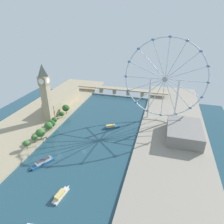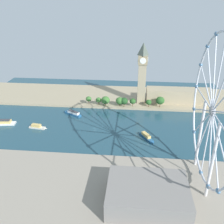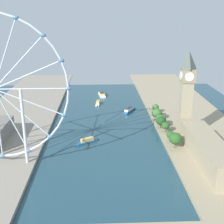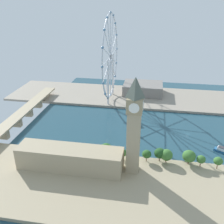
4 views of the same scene
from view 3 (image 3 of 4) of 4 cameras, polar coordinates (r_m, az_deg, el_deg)
The scene contains 10 objects.
ground_plane at distance 351.82m, azimuth -1.70°, elevation -1.81°, with size 375.49×375.49×0.00m, color #234756.
riverbank_left at distance 366.90m, azimuth 14.56°, elevation -1.30°, with size 90.00×520.00×3.00m, color tan.
riverbank_right at distance 365.15m, azimuth -18.05°, elevation -1.73°, with size 90.00×520.00×3.00m, color gray.
clock_tower at distance 296.82m, azimuth 13.89°, elevation 3.35°, with size 13.43×13.43×84.89m.
parliament_block at distance 261.75m, azimuth 17.80°, elevation -7.09°, with size 22.00×92.61×19.93m, color tan.
tree_row_embankment at distance 323.76m, azimuth 9.62°, elevation -1.79°, with size 14.81×109.74×14.89m.
tour_boat_0 at distance 459.96m, azimuth -1.93°, elevation 3.40°, with size 11.80×36.52×5.78m.
tour_boat_1 at distance 415.87m, azimuth -2.67°, elevation 1.71°, with size 7.71×23.27×5.16m.
tour_boat_2 at distance 295.15m, azimuth -4.91°, elevation -5.55°, with size 23.58×16.15×5.19m.
tour_boat_3 at distance 385.78m, azimuth 3.33°, elevation 0.39°, with size 18.37×27.75×5.64m.
Camera 3 is at (3.12, 329.95, 122.08)m, focal length 48.22 mm.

